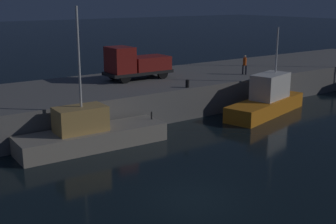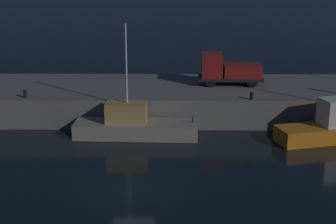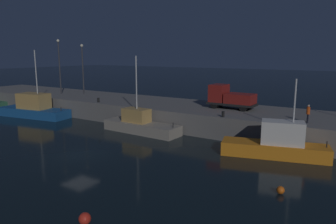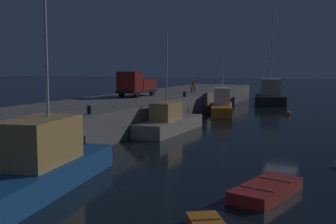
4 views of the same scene
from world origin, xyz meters
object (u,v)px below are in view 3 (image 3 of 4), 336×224
at_px(dockworker, 308,113).
at_px(bollard_east, 223,114).
at_px(lamp_post_west, 59,63).
at_px(fishing_boat_blue, 277,144).
at_px(utility_truck, 230,97).
at_px(lamp_post_east, 83,65).
at_px(mooring_buoy_mid, 281,190).
at_px(bollard_west, 98,100).
at_px(fishing_trawler_red, 34,108).
at_px(bollard_central, 30,94).
at_px(fishing_boat_orange, 140,125).
at_px(mooring_buoy_near, 85,219).

relative_size(dockworker, bollard_east, 2.89).
height_order(lamp_post_west, dockworker, lamp_post_west).
xyz_separation_m(fishing_boat_blue, utility_truck, (-7.24, 7.48, 2.52)).
height_order(utility_truck, bollard_east, utility_truck).
bearing_deg(lamp_post_east, fishing_boat_blue, -14.13).
xyz_separation_m(mooring_buoy_mid, bollard_west, (-25.30, 10.07, 2.38)).
xyz_separation_m(fishing_trawler_red, bollard_central, (-4.75, 2.87, 1.40)).
height_order(utility_truck, dockworker, utility_truck).
distance_m(lamp_post_west, lamp_post_east, 3.65).
xyz_separation_m(lamp_post_west, lamp_post_east, (3.18, 1.76, -0.38)).
xyz_separation_m(mooring_buoy_mid, bollard_east, (-7.95, 9.68, 2.38)).
distance_m(fishing_boat_orange, bollard_west, 9.00).
relative_size(fishing_trawler_red, mooring_buoy_mid, 22.14).
distance_m(fishing_boat_orange, bollard_central, 22.44).
relative_size(mooring_buoy_near, dockworker, 0.38).
bearing_deg(fishing_boat_blue, dockworker, 68.86).
relative_size(fishing_boat_blue, mooring_buoy_mid, 18.17).
distance_m(fishing_boat_blue, bollard_central, 37.14).
distance_m(lamp_post_west, bollard_west, 12.57).
height_order(fishing_boat_blue, bollard_east, fishing_boat_blue).
relative_size(fishing_trawler_red, mooring_buoy_near, 17.22).
xyz_separation_m(utility_truck, bollard_east, (1.34, -5.02, -0.99)).
xyz_separation_m(lamp_post_east, bollard_central, (-5.69, -5.38, -4.23)).
bearing_deg(bollard_west, fishing_boat_orange, -15.10).
bearing_deg(bollard_east, lamp_post_west, 172.71).
xyz_separation_m(fishing_boat_blue, mooring_buoy_mid, (2.05, -7.22, -0.85)).
bearing_deg(bollard_central, lamp_post_west, 55.19).
xyz_separation_m(lamp_post_west, bollard_east, (28.61, -3.66, -4.55)).
bearing_deg(fishing_boat_orange, fishing_boat_blue, -2.18).
relative_size(mooring_buoy_near, bollard_east, 1.10).
xyz_separation_m(lamp_post_west, utility_truck, (27.27, 1.36, -3.55)).
bearing_deg(lamp_post_east, bollard_east, -12.04).
height_order(fishing_trawler_red, mooring_buoy_mid, fishing_trawler_red).
distance_m(fishing_boat_orange, lamp_post_west, 21.49).
bearing_deg(utility_truck, fishing_boat_orange, -137.29).
bearing_deg(bollard_central, fishing_boat_blue, -3.87).
bearing_deg(fishing_boat_blue, bollard_east, 157.33).
bearing_deg(mooring_buoy_near, fishing_trawler_red, 149.47).
bearing_deg(mooring_buoy_mid, dockworker, 92.31).
height_order(lamp_post_east, bollard_central, lamp_post_east).
bearing_deg(fishing_boat_blue, fishing_boat_orange, 177.82).
height_order(mooring_buoy_near, bollard_central, bollard_central).
xyz_separation_m(bollard_west, bollard_east, (17.35, -0.40, -0.00)).
distance_m(mooring_buoy_mid, lamp_post_east, 37.22).
bearing_deg(fishing_trawler_red, bollard_west, 19.63).
xyz_separation_m(mooring_buoy_near, mooring_buoy_mid, (7.46, 8.99, -0.07)).
relative_size(fishing_boat_orange, mooring_buoy_mid, 18.62).
xyz_separation_m(lamp_post_west, dockworker, (36.10, -2.00, -3.89)).
xyz_separation_m(fishing_boat_blue, fishing_boat_orange, (-14.73, 0.56, -0.24)).
bearing_deg(utility_truck, lamp_post_east, 179.03).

